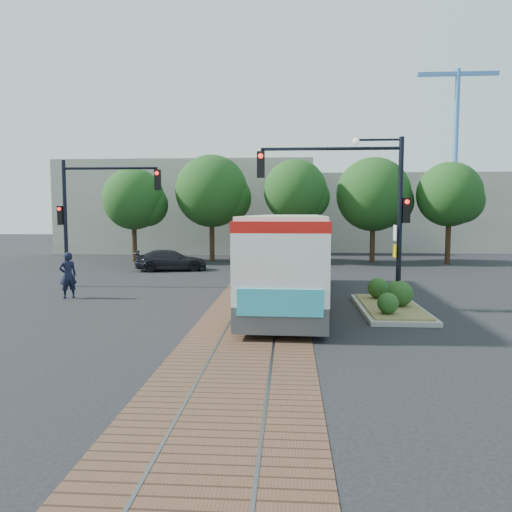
% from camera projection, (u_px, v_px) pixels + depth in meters
% --- Properties ---
extents(ground, '(120.00, 120.00, 0.00)m').
position_uv_depth(ground, '(259.00, 304.00, 19.32)').
color(ground, black).
rests_on(ground, ground).
extents(trackbed, '(3.60, 40.00, 0.02)m').
position_uv_depth(trackbed, '(265.00, 288.00, 23.29)').
color(trackbed, '#523625').
rests_on(trackbed, ground).
extents(tree_row, '(26.40, 5.60, 7.67)m').
position_uv_depth(tree_row, '(291.00, 194.00, 35.13)').
color(tree_row, '#382314').
rests_on(tree_row, ground).
extents(warehouses, '(40.00, 13.00, 8.00)m').
position_uv_depth(warehouses, '(273.00, 210.00, 47.59)').
color(warehouses, '#ADA899').
rests_on(warehouses, ground).
extents(crane, '(8.00, 0.50, 18.00)m').
position_uv_depth(crane, '(456.00, 140.00, 50.92)').
color(crane, '#3F72B2').
rests_on(crane, ground).
extents(city_bus, '(3.07, 12.89, 3.43)m').
position_uv_depth(city_bus, '(288.00, 254.00, 19.73)').
color(city_bus, '#444446').
rests_on(city_bus, ground).
extents(traffic_island, '(2.20, 5.20, 1.13)m').
position_uv_depth(traffic_island, '(390.00, 301.00, 18.06)').
color(traffic_island, gray).
rests_on(traffic_island, ground).
extents(signal_pole_main, '(5.49, 0.46, 6.00)m').
position_uv_depth(signal_pole_main, '(365.00, 195.00, 17.89)').
color(signal_pole_main, black).
rests_on(signal_pole_main, ground).
extents(signal_pole_left, '(4.99, 0.34, 6.00)m').
position_uv_depth(signal_pole_left, '(88.00, 206.00, 23.53)').
color(signal_pole_left, black).
rests_on(signal_pole_left, ground).
extents(officer, '(0.83, 0.79, 1.91)m').
position_uv_depth(officer, '(68.00, 275.00, 20.55)').
color(officer, black).
rests_on(officer, ground).
extents(parked_car, '(4.65, 2.79, 1.26)m').
position_uv_depth(parked_car, '(171.00, 260.00, 30.41)').
color(parked_car, black).
rests_on(parked_car, ground).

